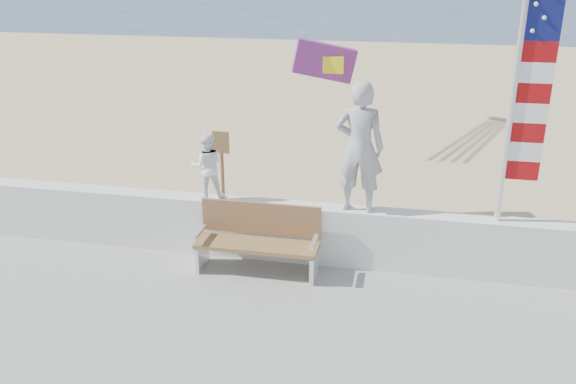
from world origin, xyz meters
name	(u,v)px	position (x,y,z in m)	size (l,w,h in m)	color
ground	(244,340)	(0.00, 0.00, 0.00)	(220.00, 220.00, 0.00)	#304761
sand	(336,141)	(0.00, 9.00, 0.04)	(90.00, 40.00, 0.08)	tan
seawall	(278,230)	(0.00, 2.00, 0.63)	(30.00, 0.35, 0.90)	white
adult	(360,147)	(1.19, 2.00, 2.03)	(0.69, 0.46, 1.90)	#A3A3A9
child	(207,166)	(-1.08, 2.00, 1.59)	(0.50, 0.39, 1.02)	white
bench	(258,238)	(-0.19, 1.55, 0.69)	(1.80, 0.57, 1.00)	olive
flag	(525,85)	(3.29, 2.00, 2.99)	(0.50, 0.08, 3.50)	silver
parafoil_kite	(326,61)	(0.38, 4.09, 2.88)	(1.15, 0.56, 0.76)	red
sign	(222,162)	(-1.55, 4.12, 0.94)	(0.32, 0.07, 1.46)	brown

